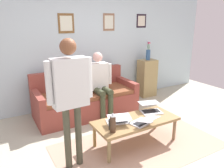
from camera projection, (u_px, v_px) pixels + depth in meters
ground_plane at (138, 148)px, 3.34m from camera, size 7.68×7.68×0.00m
area_rug at (139, 146)px, 3.39m from camera, size 2.52×1.39×0.01m
back_wall at (81, 45)px, 4.79m from camera, size 7.04×0.11×2.70m
couch at (85, 100)px, 4.48m from camera, size 2.01×0.87×0.88m
coffee_table at (136, 122)px, 3.37m from camera, size 1.32×0.58×0.41m
laptop_left at (151, 109)px, 3.65m from camera, size 0.42×0.43×0.13m
laptop_center at (143, 121)px, 3.20m from camera, size 0.39×0.43×0.15m
laptop_right at (118, 120)px, 3.24m from camera, size 0.41×0.39×0.13m
french_press at (113, 124)px, 2.96m from camera, size 0.10×0.08×0.27m
side_shelf at (147, 78)px, 5.54m from camera, size 0.42×0.32×0.92m
flower_vase at (148, 53)px, 5.36m from camera, size 0.11×0.11×0.46m
person_standing at (70, 89)px, 2.64m from camera, size 0.59×0.21×1.68m
person_seated at (100, 81)px, 4.29m from camera, size 0.55×0.51×1.28m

